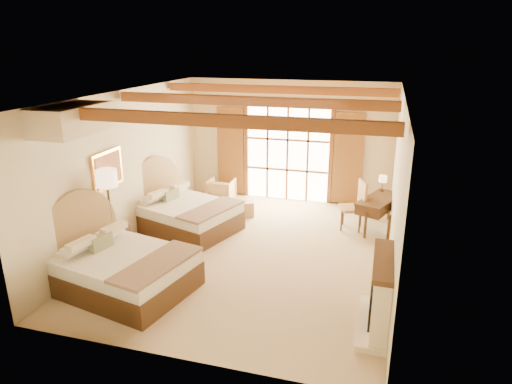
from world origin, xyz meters
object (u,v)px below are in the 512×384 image
(bed_far, at_px, (181,212))
(armchair, at_px, (221,190))
(desk, at_px, (378,212))
(bed_near, at_px, (116,265))
(nightstand, at_px, (116,244))

(bed_far, relative_size, armchair, 3.75)
(desk, bearing_deg, bed_far, -141.92)
(bed_near, bearing_deg, bed_far, 103.23)
(bed_near, relative_size, bed_far, 0.98)
(bed_near, bearing_deg, desk, 55.45)
(armchair, distance_m, desk, 4.20)
(bed_near, distance_m, bed_far, 2.75)
(bed_far, distance_m, armchair, 2.05)
(bed_near, relative_size, nightstand, 4.07)
(nightstand, bearing_deg, bed_far, 48.42)
(desk, bearing_deg, bed_near, -115.21)
(bed_near, bearing_deg, nightstand, 135.25)
(nightstand, xyz_separation_m, armchair, (0.84, 3.77, 0.00))
(nightstand, distance_m, armchair, 3.86)
(bed_far, height_order, nightstand, bed_far)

